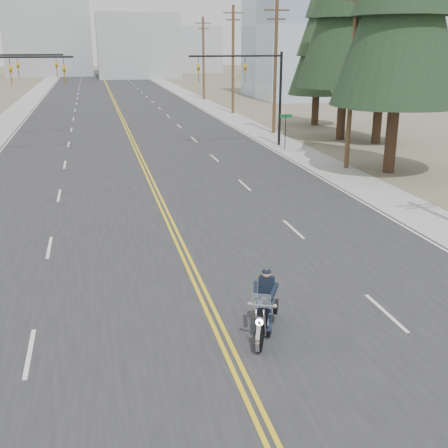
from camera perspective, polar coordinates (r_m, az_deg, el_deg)
ground_plane at (r=12.46m, az=3.89°, el=-19.58°), size 400.00×400.00×0.00m
road at (r=79.85m, az=-11.10°, el=12.12°), size 20.00×200.00×0.01m
sidewalk_left at (r=80.24m, az=-19.48°, el=11.47°), size 3.00×200.00×0.01m
sidewalk_right at (r=81.10m, az=-2.77°, el=12.50°), size 3.00×200.00×0.01m
traffic_mast_left at (r=41.94m, az=-21.81°, el=13.05°), size 7.10×0.26×7.00m
traffic_mast_right at (r=43.21m, az=3.16°, el=14.36°), size 7.10×0.26×7.00m
traffic_mast_far at (r=49.90m, az=-20.92°, el=13.65°), size 6.10×0.26×7.00m
street_sign at (r=42.17m, az=6.27°, el=9.91°), size 0.90×0.06×2.62m
utility_pole_b at (r=35.98m, az=12.92°, el=14.92°), size 2.20×0.30×11.50m
utility_pole_c at (r=49.94m, az=5.23°, el=15.69°), size 2.20×0.30×11.00m
utility_pole_d at (r=64.35m, az=0.92°, el=16.46°), size 2.20×0.30×11.50m
utility_pole_e at (r=80.95m, az=-2.10°, el=16.56°), size 2.20×0.30×11.00m
glass_building at (r=86.84m, az=11.35°, el=19.15°), size 24.00×16.00×20.00m
haze_bldg_b at (r=134.88m, az=-8.79°, el=17.44°), size 18.00×14.00×14.00m
haze_bldg_c at (r=126.95m, az=7.11°, el=18.39°), size 16.00×12.00×18.00m
haze_bldg_d at (r=149.80m, az=-17.50°, el=19.18°), size 20.00×15.00×26.00m
haze_bldg_e at (r=161.88m, az=-3.25°, el=17.29°), size 14.00×14.00×12.00m
motorcyclist at (r=15.21m, az=4.12°, el=-8.17°), size 1.86×2.51×1.80m
conifer_mid at (r=46.02m, az=15.95°, el=17.56°), size 5.12×5.12×13.66m
conifer_far at (r=55.70m, az=9.62°, el=18.40°), size 5.41×5.41×14.48m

